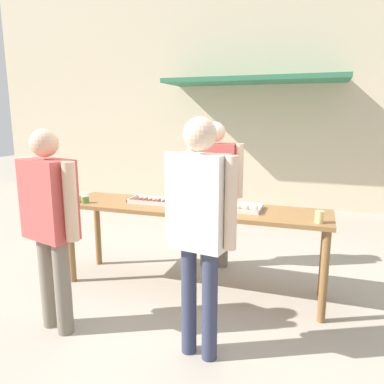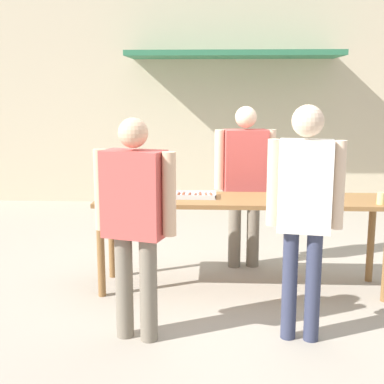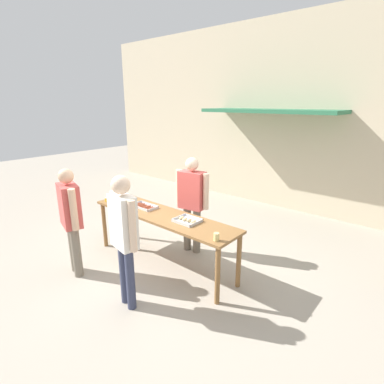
# 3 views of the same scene
# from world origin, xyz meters

# --- Properties ---
(ground_plane) EXTENTS (24.00, 24.00, 0.00)m
(ground_plane) POSITION_xyz_m (0.00, 0.00, 0.00)
(ground_plane) COLOR #A39989
(building_facade_back) EXTENTS (12.00, 1.11, 4.50)m
(building_facade_back) POSITION_xyz_m (0.00, 3.98, 2.26)
(building_facade_back) COLOR beige
(building_facade_back) RESTS_ON ground
(serving_table) EXTENTS (2.71, 0.65, 0.88)m
(serving_table) POSITION_xyz_m (0.00, 0.00, 0.78)
(serving_table) COLOR brown
(serving_table) RESTS_ON ground
(food_tray_sausages) EXTENTS (0.45, 0.25, 0.04)m
(food_tray_sausages) POSITION_xyz_m (-0.47, 0.03, 0.90)
(food_tray_sausages) COLOR silver
(food_tray_sausages) RESTS_ON serving_table
(food_tray_buns) EXTENTS (0.37, 0.31, 0.06)m
(food_tray_buns) POSITION_xyz_m (0.51, 0.03, 0.90)
(food_tray_buns) COLOR silver
(food_tray_buns) RESTS_ON serving_table
(condiment_jar_mustard) EXTENTS (0.08, 0.08, 0.08)m
(condiment_jar_mustard) POSITION_xyz_m (-1.21, -0.20, 0.92)
(condiment_jar_mustard) COLOR gold
(condiment_jar_mustard) RESTS_ON serving_table
(condiment_jar_ketchup) EXTENTS (0.08, 0.08, 0.08)m
(condiment_jar_ketchup) POSITION_xyz_m (-1.11, -0.20, 0.92)
(condiment_jar_ketchup) COLOR #567A38
(condiment_jar_ketchup) RESTS_ON serving_table
(beer_cup) EXTENTS (0.07, 0.07, 0.11)m
(beer_cup) POSITION_xyz_m (1.22, -0.21, 0.94)
(beer_cup) COLOR #DBC67A
(beer_cup) RESTS_ON serving_table
(person_server_behind_table) EXTENTS (0.64, 0.31, 1.71)m
(person_server_behind_table) POSITION_xyz_m (0.06, 0.66, 1.02)
(person_server_behind_table) COLOR #756B5B
(person_server_behind_table) RESTS_ON ground
(person_customer_holding_hotdog) EXTENTS (0.63, 0.36, 1.69)m
(person_customer_holding_hotdog) POSITION_xyz_m (-0.84, -1.09, 1.00)
(person_customer_holding_hotdog) COLOR #756B5B
(person_customer_holding_hotdog) RESTS_ON ground
(person_customer_with_cup) EXTENTS (0.55, 0.27, 1.78)m
(person_customer_with_cup) POSITION_xyz_m (0.41, -1.04, 1.08)
(person_customer_with_cup) COLOR #333851
(person_customer_with_cup) RESTS_ON ground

